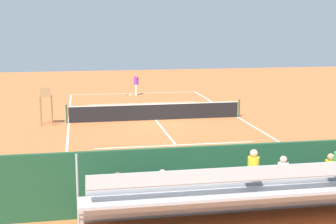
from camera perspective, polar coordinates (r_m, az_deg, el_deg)
ground_plane at (r=28.75m, az=-1.44°, el=-0.93°), size 60.00×60.00×0.00m
court_line_markings at (r=28.78m, az=-1.45°, el=-0.91°), size 10.10×22.20×0.01m
tennis_net at (r=28.66m, az=-1.45°, el=0.06°), size 10.30×0.10×1.07m
backdrop_wall at (r=15.25m, az=6.87°, el=-7.48°), size 18.00×0.16×2.00m
bleacher_stand at (r=14.10m, az=8.96°, el=-9.29°), size 9.06×2.40×2.48m
umpire_chair at (r=27.92m, az=-14.02°, el=1.16°), size 0.67×0.67×2.14m
courtside_bench at (r=16.75m, az=13.02°, el=-7.62°), size 1.80×0.40×0.93m
equipment_bag at (r=16.17m, az=7.46°, el=-9.51°), size 0.90×0.36×0.36m
tennis_player at (r=38.32m, az=-3.72°, el=3.46°), size 0.42×0.55×1.93m
tennis_racket at (r=38.39m, az=-4.43°, el=1.96°), size 0.49×0.54×0.03m
tennis_ball_near at (r=36.50m, az=-2.14°, el=1.57°), size 0.07×0.07×0.07m
tennis_ball_far at (r=37.53m, az=-4.17°, el=1.79°), size 0.07×0.07×0.07m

